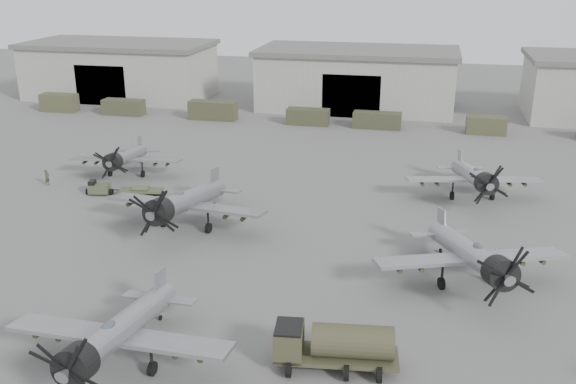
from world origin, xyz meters
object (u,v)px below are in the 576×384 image
at_px(aircraft_far_1, 474,177).
at_px(fuel_tanker, 335,343).
at_px(aircraft_mid_1, 184,202).
at_px(ground_crew, 47,177).
at_px(aircraft_near_1, 115,334).
at_px(aircraft_far_0, 125,158).
at_px(aircraft_mid_2, 473,255).
at_px(tug_trailer, 115,189).

relative_size(aircraft_far_1, fuel_tanker, 1.80).
distance_m(aircraft_mid_1, ground_crew, 18.94).
height_order(fuel_tanker, ground_crew, fuel_tanker).
xyz_separation_m(aircraft_near_1, aircraft_far_0, (-14.35, 30.48, -0.23)).
relative_size(aircraft_near_1, fuel_tanker, 1.82).
height_order(aircraft_far_1, fuel_tanker, aircraft_far_1).
bearing_deg(aircraft_near_1, fuel_tanker, 15.52).
bearing_deg(ground_crew, aircraft_mid_2, -99.31).
bearing_deg(aircraft_mid_1, aircraft_mid_2, -6.93).
relative_size(aircraft_far_0, ground_crew, 7.20).
bearing_deg(tug_trailer, fuel_tanker, -52.12).
xyz_separation_m(aircraft_far_0, aircraft_far_1, (34.24, 0.74, 0.18)).
height_order(aircraft_mid_1, tug_trailer, aircraft_mid_1).
distance_m(aircraft_near_1, aircraft_far_1, 37.03).
xyz_separation_m(aircraft_far_0, fuel_tanker, (25.63, -27.61, -0.58)).
relative_size(aircraft_near_1, aircraft_far_1, 1.01).
bearing_deg(aircraft_near_1, aircraft_mid_2, 37.28).
bearing_deg(aircraft_mid_1, aircraft_near_1, -73.72).
bearing_deg(aircraft_far_1, aircraft_mid_2, -104.97).
height_order(aircraft_near_1, tug_trailer, aircraft_near_1).
bearing_deg(aircraft_far_1, aircraft_near_1, -134.34).
relative_size(aircraft_mid_1, fuel_tanker, 1.97).
height_order(aircraft_mid_2, fuel_tanker, aircraft_mid_2).
relative_size(aircraft_far_1, tug_trailer, 1.75).
height_order(aircraft_mid_1, aircraft_mid_2, aircraft_mid_1).
bearing_deg(ground_crew, aircraft_far_1, -74.90).
bearing_deg(aircraft_mid_2, tug_trailer, 139.69).
relative_size(fuel_tanker, ground_crew, 4.35).
distance_m(aircraft_mid_2, aircraft_far_1, 17.48).
relative_size(aircraft_mid_1, ground_crew, 8.55).
relative_size(aircraft_mid_1, aircraft_mid_2, 1.04).
xyz_separation_m(aircraft_mid_1, tug_trailer, (-9.52, 6.54, -1.93)).
height_order(aircraft_near_1, aircraft_far_1, aircraft_near_1).
bearing_deg(fuel_tanker, aircraft_near_1, -172.36).
distance_m(aircraft_mid_2, ground_crew, 41.68).
distance_m(aircraft_mid_2, tug_trailer, 34.03).
height_order(aircraft_near_1, aircraft_mid_2, aircraft_mid_2).
xyz_separation_m(aircraft_near_1, tug_trailer, (-12.98, 25.40, -1.77)).
height_order(aircraft_near_1, fuel_tanker, aircraft_near_1).
xyz_separation_m(aircraft_far_1, tug_trailer, (-32.88, -5.82, -1.71)).
relative_size(aircraft_mid_2, ground_crew, 8.23).
xyz_separation_m(aircraft_mid_2, ground_crew, (-39.68, 12.67, -1.60)).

